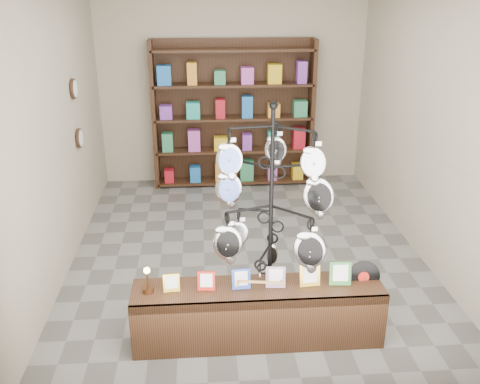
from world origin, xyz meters
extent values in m
plane|color=slate|center=(0.00, 0.00, 0.00)|extent=(5.00, 5.00, 0.00)
plane|color=#ABA28A|center=(0.00, 2.50, 1.50)|extent=(4.00, 0.00, 4.00)
plane|color=#ABA28A|center=(0.00, -2.50, 1.50)|extent=(4.00, 0.00, 4.00)
plane|color=#ABA28A|center=(-2.00, 0.00, 1.50)|extent=(0.00, 5.00, 5.00)
plane|color=#ABA28A|center=(2.00, 0.00, 1.50)|extent=(0.00, 5.00, 5.00)
cylinder|color=black|center=(0.07, -1.50, 0.01)|extent=(0.52, 0.52, 0.03)
cylinder|color=black|center=(0.07, -1.50, 1.03)|extent=(0.04, 0.04, 2.06)
sphere|color=black|center=(0.07, -1.50, 2.08)|extent=(0.07, 0.07, 0.07)
ellipsoid|color=silver|center=(0.12, -1.29, 0.65)|extent=(0.11, 0.06, 0.22)
cube|color=#B5814B|center=(-0.04, -1.77, 0.66)|extent=(0.39, 0.07, 0.04)
cube|color=black|center=(-0.04, -1.66, 0.27)|extent=(2.17, 0.44, 0.53)
cube|color=yellow|center=(-0.78, -1.66, 0.61)|extent=(0.14, 0.05, 0.16)
cube|color=#B5190E|center=(-0.49, -1.66, 0.62)|extent=(0.15, 0.05, 0.17)
cube|color=#263FA5|center=(-0.19, -1.66, 0.62)|extent=(0.16, 0.05, 0.18)
cube|color=#E54C33|center=(0.10, -1.66, 0.63)|extent=(0.17, 0.06, 0.19)
cube|color=yellow|center=(0.40, -1.66, 0.63)|extent=(0.18, 0.06, 0.20)
cube|color=#337233|center=(0.67, -1.66, 0.64)|extent=(0.19, 0.06, 0.21)
cylinder|color=black|center=(0.89, -1.61, 0.56)|extent=(0.30, 0.07, 0.29)
cylinder|color=#B5190E|center=(0.89, -1.61, 0.56)|extent=(0.10, 0.03, 0.10)
cylinder|color=#4E2D16|center=(-0.98, -1.66, 0.55)|extent=(0.10, 0.10, 0.04)
cylinder|color=#4E2D16|center=(-0.98, -1.66, 0.64)|extent=(0.02, 0.02, 0.14)
sphere|color=#FFBF59|center=(-0.98, -1.66, 0.74)|extent=(0.06, 0.06, 0.06)
cube|color=black|center=(0.00, 2.44, 1.10)|extent=(2.40, 0.04, 2.20)
cube|color=black|center=(-1.18, 2.28, 1.10)|extent=(0.06, 0.36, 2.20)
cube|color=black|center=(1.18, 2.28, 1.10)|extent=(0.06, 0.36, 2.20)
cube|color=black|center=(0.00, 2.28, 0.05)|extent=(2.36, 0.36, 0.04)
cube|color=black|center=(0.00, 2.28, 0.55)|extent=(2.36, 0.36, 0.03)
cube|color=black|center=(0.00, 2.28, 1.05)|extent=(2.36, 0.36, 0.04)
cube|color=black|center=(0.00, 2.28, 1.55)|extent=(2.36, 0.36, 0.04)
cube|color=black|center=(0.00, 2.28, 2.05)|extent=(2.36, 0.36, 0.04)
cylinder|color=black|center=(-1.97, 0.80, 1.80)|extent=(0.03, 0.24, 0.24)
cylinder|color=black|center=(-1.97, 0.80, 1.20)|extent=(0.03, 0.24, 0.24)
camera|label=1|loc=(-0.50, -5.59, 3.00)|focal=40.00mm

